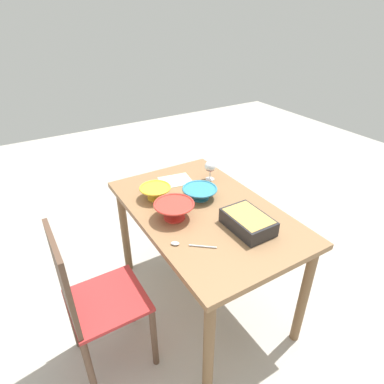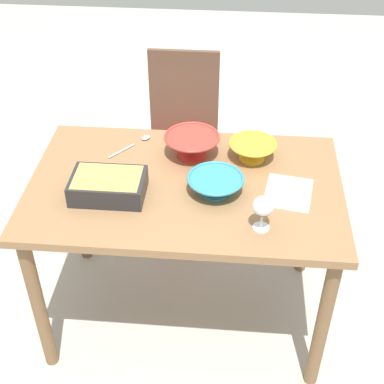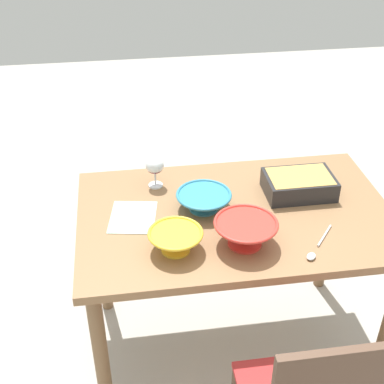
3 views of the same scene
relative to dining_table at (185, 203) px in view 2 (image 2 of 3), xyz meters
name	(u,v)px [view 2 (image 2 of 3)]	position (x,y,z in m)	size (l,w,h in m)	color
ground_plane	(186,310)	(0.00, 0.00, -0.67)	(8.00, 8.00, 0.00)	#B2ADA3
dining_table	(185,203)	(0.00, 0.00, 0.00)	(1.24, 0.78, 0.77)	olive
chair	(182,136)	(-0.09, 0.75, -0.16)	(0.38, 0.39, 0.95)	#B22D2D
wine_glass	(263,208)	(0.30, -0.24, 0.19)	(0.08, 0.08, 0.14)	white
casserole_dish	(108,185)	(-0.28, -0.10, 0.15)	(0.28, 0.19, 0.08)	#262628
mixing_bowl	(252,150)	(0.26, 0.19, 0.15)	(0.20, 0.20, 0.08)	yellow
small_bowl	(215,184)	(0.12, -0.04, 0.14)	(0.22, 0.22, 0.07)	teal
serving_bowl	(192,145)	(0.01, 0.20, 0.16)	(0.23, 0.23, 0.10)	red
serving_spoon	(138,142)	(-0.23, 0.27, 0.11)	(0.16, 0.19, 0.01)	silver
napkin	(288,193)	(0.40, -0.03, 0.10)	(0.17, 0.21, 0.00)	#B2CCB7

